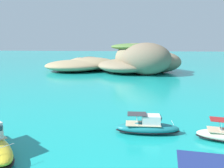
# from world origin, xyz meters

# --- Properties ---
(islet_large) EXTENTS (27.12, 23.05, 8.47)m
(islet_large) POSITION_xyz_m (3.39, 58.44, 3.62)
(islet_large) COLOR #84755B
(islet_large) RESTS_ON ground
(islet_small) EXTENTS (25.34, 25.44, 3.81)m
(islet_small) POSITION_xyz_m (-13.62, 63.60, 1.69)
(islet_small) COLOR #9E8966
(islet_small) RESTS_ON ground
(motorboat_teal) EXTENTS (6.26, 2.05, 1.95)m
(motorboat_teal) POSITION_xyz_m (3.95, 13.18, 0.62)
(motorboat_teal) COLOR #19727A
(motorboat_teal) RESTS_ON ground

